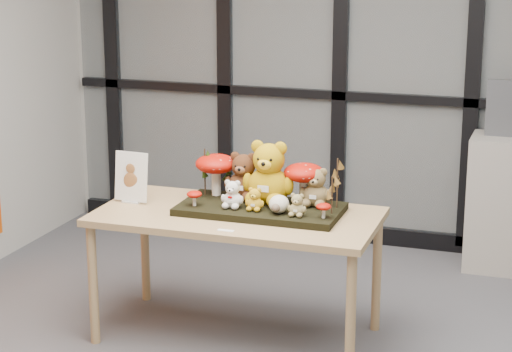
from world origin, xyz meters
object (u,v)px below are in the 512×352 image
(plush_cream_hedgehog, at_px, (279,203))
(mushroom_back_right, at_px, (304,181))
(bear_tan_back, at_px, (316,185))
(bear_white_bow, at_px, (233,192))
(sign_holder, at_px, (131,179))
(mushroom_front_left, at_px, (194,198))
(mushroom_back_left, at_px, (216,173))
(mushroom_front_right, at_px, (324,210))
(bear_brown_medium, at_px, (244,173))
(diorama_tray, at_px, (260,209))
(bear_pooh_yellow, at_px, (269,169))
(bear_beige_small, at_px, (297,203))
(bear_small_yellow, at_px, (255,198))
(display_table, at_px, (237,225))

(plush_cream_hedgehog, distance_m, mushroom_back_right, 0.24)
(bear_tan_back, height_order, plush_cream_hedgehog, bear_tan_back)
(bear_white_bow, relative_size, sign_holder, 0.58)
(plush_cream_hedgehog, xyz_separation_m, mushroom_front_left, (-0.46, -0.02, -0.01))
(mushroom_back_left, height_order, mushroom_front_right, mushroom_back_left)
(plush_cream_hedgehog, xyz_separation_m, mushroom_back_left, (-0.43, 0.22, 0.07))
(bear_brown_medium, distance_m, plush_cream_hedgehog, 0.34)
(diorama_tray, bearing_deg, bear_pooh_yellow, 69.03)
(bear_brown_medium, height_order, mushroom_front_right, bear_brown_medium)
(bear_pooh_yellow, distance_m, bear_brown_medium, 0.17)
(bear_beige_small, bearing_deg, mushroom_back_right, 97.49)
(bear_beige_small, relative_size, mushroom_front_left, 1.45)
(bear_pooh_yellow, height_order, bear_small_yellow, bear_pooh_yellow)
(mushroom_front_left, height_order, sign_holder, sign_holder)
(bear_small_yellow, bearing_deg, bear_tan_back, 33.38)
(mushroom_back_left, distance_m, sign_holder, 0.47)
(diorama_tray, xyz_separation_m, bear_brown_medium, (-0.13, 0.10, 0.16))
(bear_small_yellow, height_order, mushroom_back_right, mushroom_back_right)
(diorama_tray, relative_size, bear_brown_medium, 3.03)
(display_table, xyz_separation_m, diorama_tray, (0.11, 0.06, 0.09))
(plush_cream_hedgehog, xyz_separation_m, sign_holder, (-0.86, 0.05, 0.04))
(display_table, bearing_deg, mushroom_front_left, -165.64)
(sign_holder, bearing_deg, bear_beige_small, -0.36)
(display_table, height_order, diorama_tray, diorama_tray)
(plush_cream_hedgehog, bearing_deg, mushroom_front_right, -3.51)
(bear_beige_small, relative_size, sign_holder, 0.47)
(bear_pooh_yellow, xyz_separation_m, mushroom_front_left, (-0.36, -0.18, -0.14))
(bear_pooh_yellow, distance_m, mushroom_back_right, 0.20)
(bear_white_bow, height_order, mushroom_front_right, bear_white_bow)
(mushroom_back_left, bearing_deg, mushroom_back_right, -0.35)
(diorama_tray, height_order, sign_holder, sign_holder)
(bear_white_bow, height_order, mushroom_front_left, bear_white_bow)
(bear_beige_small, xyz_separation_m, mushroom_front_right, (0.14, 0.01, -0.02))
(bear_tan_back, distance_m, sign_holder, 1.02)
(bear_small_yellow, bearing_deg, mushroom_back_left, 144.09)
(plush_cream_hedgehog, bearing_deg, bear_brown_medium, 142.55)
(bear_beige_small, relative_size, plush_cream_hedgehog, 1.26)
(display_table, bearing_deg, bear_brown_medium, 96.24)
(bear_small_yellow, bearing_deg, bear_white_bow, 175.07)
(bear_small_yellow, relative_size, sign_holder, 0.48)
(display_table, xyz_separation_m, plush_cream_hedgehog, (0.24, -0.04, 0.16))
(mushroom_back_left, relative_size, mushroom_front_right, 2.95)
(plush_cream_hedgehog, height_order, mushroom_front_left, plush_cream_hedgehog)
(bear_small_yellow, relative_size, bear_beige_small, 1.02)
(diorama_tray, distance_m, bear_small_yellow, 0.12)
(display_table, height_order, bear_brown_medium, bear_brown_medium)
(mushroom_front_left, bearing_deg, bear_brown_medium, 47.68)
(bear_tan_back, bearing_deg, bear_small_yellow, -146.62)
(bear_small_yellow, bearing_deg, plush_cream_hedgehog, -2.29)
(display_table, distance_m, bear_white_bow, 0.19)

